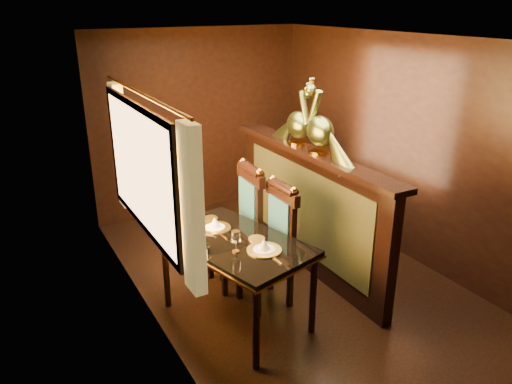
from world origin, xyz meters
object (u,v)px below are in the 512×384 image
dining_table (235,248)px  peacock_right (299,113)px  chair_left (275,241)px  chair_right (244,222)px  peacock_left (321,118)px

dining_table → peacock_right: 1.68m
chair_left → peacock_right: size_ratio=1.82×
dining_table → peacock_right: bearing=18.5°
dining_table → chair_right: chair_right is taller
chair_left → peacock_left: bearing=20.8°
chair_left → peacock_right: bearing=43.8°
dining_table → chair_right: (0.40, 0.58, -0.07)m
peacock_left → dining_table: bearing=-162.4°
chair_left → peacock_left: 1.30m
dining_table → peacock_left: bearing=2.8°
peacock_left → peacock_right: 0.39m
chair_left → peacock_right: peacock_right is taller
chair_left → chair_right: (-0.08, 0.48, 0.03)m
chair_right → peacock_right: 1.28m
chair_left → peacock_left: (0.67, 0.26, 1.08)m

